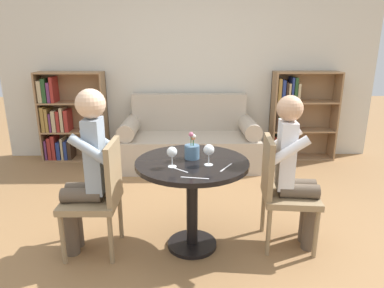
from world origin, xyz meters
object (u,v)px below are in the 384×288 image
at_px(wine_glass_right, 209,151).
at_px(chair_right, 281,188).
at_px(bookshelf_right, 295,116).
at_px(person_left, 86,168).
at_px(couch, 189,142).
at_px(wine_glass_left, 172,153).
at_px(person_right, 295,170).
at_px(flower_vase, 192,150).
at_px(bookshelf_left, 66,120).
at_px(chair_left, 100,193).

bearing_deg(wine_glass_right, chair_right, 11.59).
relative_size(bookshelf_right, person_left, 0.95).
height_order(couch, bookshelf_right, bookshelf_right).
bearing_deg(wine_glass_right, wine_glass_left, -172.74).
xyz_separation_m(bookshelf_right, wine_glass_left, (-1.62, -2.35, 0.24)).
relative_size(person_right, flower_vase, 5.68).
relative_size(bookshelf_left, person_right, 0.99).
distance_m(wine_glass_right, flower_vase, 0.20).
bearing_deg(bookshelf_left, wine_glass_right, -51.55).
distance_m(couch, wine_glass_right, 2.12).
bearing_deg(bookshelf_left, wine_glass_left, -56.22).
xyz_separation_m(bookshelf_right, chair_left, (-2.19, -2.26, -0.11)).
xyz_separation_m(wine_glass_left, wine_glass_right, (0.27, 0.03, 0.00)).
height_order(bookshelf_left, person_right, person_right).
distance_m(couch, flower_vase, 1.96).
relative_size(couch, person_left, 1.38).
distance_m(person_right, wine_glass_right, 0.72).
bearing_deg(wine_glass_right, flower_vase, 127.56).
bearing_deg(person_right, chair_right, 86.15).
distance_m(bookshelf_left, flower_vase, 2.77).
height_order(wine_glass_right, flower_vase, flower_vase).
height_order(bookshelf_right, person_left, person_left).
bearing_deg(couch, chair_left, -109.57).
bearing_deg(person_right, flower_vase, 92.59).
xyz_separation_m(bookshelf_left, flower_vase, (1.72, -2.16, 0.23)).
height_order(bookshelf_right, chair_left, bookshelf_right).
relative_size(couch, bookshelf_right, 1.46).
height_order(bookshelf_left, person_left, person_left).
relative_size(chair_left, wine_glass_right, 5.70).
bearing_deg(person_left, wine_glass_right, 87.57).
bearing_deg(wine_glass_left, bookshelf_left, 123.78).
distance_m(bookshelf_right, person_left, 3.20).
distance_m(chair_left, chair_right, 1.42).
height_order(person_left, person_right, person_left).
distance_m(person_left, wine_glass_right, 0.93).
distance_m(chair_left, flower_vase, 0.78).
height_order(bookshelf_right, flower_vase, bookshelf_right).
bearing_deg(chair_left, person_left, -90.68).
bearing_deg(chair_left, bookshelf_left, -155.04).
relative_size(couch, bookshelf_left, 1.46).
height_order(bookshelf_left, wine_glass_left, bookshelf_left).
bearing_deg(flower_vase, couch, 90.11).
xyz_separation_m(person_left, person_right, (1.59, 0.05, -0.05)).
relative_size(bookshelf_left, wine_glass_right, 7.75).
xyz_separation_m(bookshelf_right, chair_right, (-0.77, -2.19, -0.11)).
xyz_separation_m(couch, flower_vase, (0.00, -1.89, 0.49)).
xyz_separation_m(bookshelf_left, person_right, (2.51, -2.20, 0.08)).
bearing_deg(bookshelf_right, flower_vase, -124.30).
bearing_deg(bookshelf_right, person_right, -107.10).
height_order(chair_left, chair_right, same).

